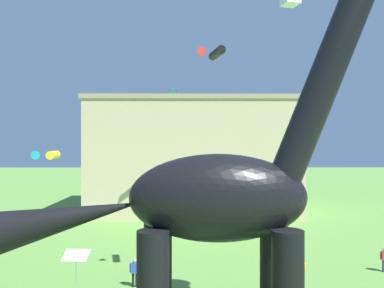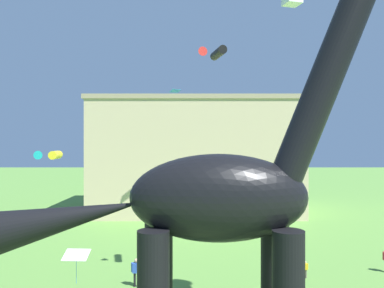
% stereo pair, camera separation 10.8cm
% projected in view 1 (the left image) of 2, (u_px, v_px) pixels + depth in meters
% --- Properties ---
extents(dinosaur_sculpture, '(15.90, 3.37, 16.61)m').
position_uv_depth(dinosaur_sculpture, '(216.00, 198.00, 14.73)').
color(dinosaur_sculpture, black).
rests_on(dinosaur_sculpture, ground_plane).
extents(person_vendor_side, '(0.39, 0.17, 1.03)m').
position_uv_depth(person_vendor_side, '(303.00, 267.00, 23.16)').
color(person_vendor_side, '#6B6056').
rests_on(person_vendor_side, ground_plane).
extents(person_strolling_adult, '(0.59, 0.26, 1.59)m').
position_uv_depth(person_strolling_adult, '(135.00, 270.00, 21.70)').
color(person_strolling_adult, black).
rests_on(person_strolling_adult, ground_plane).
extents(kite_drifting, '(1.77, 1.68, 0.50)m').
position_uv_depth(kite_drifting, '(314.00, 91.00, 31.01)').
color(kite_drifting, green).
extents(kite_high_left, '(1.61, 1.75, 0.50)m').
position_uv_depth(kite_high_left, '(213.00, 53.00, 20.94)').
color(kite_high_left, black).
extents(kite_near_low, '(0.83, 0.60, 1.04)m').
position_uv_depth(kite_near_low, '(76.00, 255.00, 12.33)').
color(kite_near_low, white).
extents(kite_far_right, '(1.98, 2.23, 0.64)m').
position_uv_depth(kite_far_right, '(50.00, 155.00, 28.40)').
color(kite_far_right, yellow).
extents(kite_high_right, '(1.11, 1.03, 0.24)m').
position_uv_depth(kite_high_right, '(173.00, 91.00, 35.15)').
color(kite_high_right, '#287AE5').
extents(background_building_block, '(23.89, 13.94, 13.29)m').
position_uv_depth(background_building_block, '(193.00, 155.00, 46.85)').
color(background_building_block, '#CCB78E').
rests_on(background_building_block, ground_plane).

